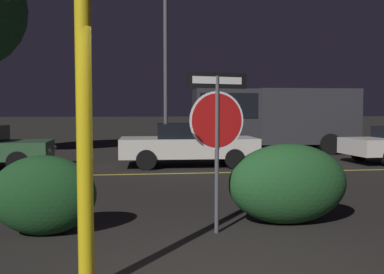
{
  "coord_description": "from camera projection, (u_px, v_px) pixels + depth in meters",
  "views": [
    {
      "loc": [
        -0.8,
        -3.8,
        1.73
      ],
      "look_at": [
        0.19,
        3.9,
        1.26
      ],
      "focal_mm": 40.0,
      "sensor_mm": 36.0,
      "label": 1
    }
  ],
  "objects": [
    {
      "name": "hedge_bush_2",
      "position": [
        288.0,
        184.0,
        6.54
      ],
      "size": [
        1.85,
        0.92,
        1.23
      ],
      "primitive_type": "ellipsoid",
      "color": "#1E4C23",
      "rests_on": "ground_plane"
    },
    {
      "name": "road_center_stripe",
      "position": [
        166.0,
        174.0,
        11.79
      ],
      "size": [
        34.23,
        0.12,
        0.01
      ],
      "primitive_type": "cube",
      "color": "gold",
      "rests_on": "ground_plane"
    },
    {
      "name": "yellow_pole_left",
      "position": [
        84.0,
        137.0,
        3.98
      ],
      "size": [
        0.15,
        0.15,
        2.98
      ],
      "primitive_type": "cylinder",
      "color": "yellow",
      "rests_on": "ground_plane"
    },
    {
      "name": "passing_car_2",
      "position": [
        187.0,
        144.0,
        13.48
      ],
      "size": [
        4.38,
        2.03,
        1.34
      ],
      "rotation": [
        0.0,
        0.0,
        -1.6
      ],
      "color": "silver",
      "rests_on": "ground_plane"
    },
    {
      "name": "hedge_bush_1",
      "position": [
        44.0,
        195.0,
        5.94
      ],
      "size": [
        1.45,
        0.75,
        1.12
      ],
      "primitive_type": "ellipsoid",
      "color": "#19421E",
      "rests_on": "ground_plane"
    },
    {
      "name": "stop_sign",
      "position": [
        217.0,
        120.0,
        5.97
      ],
      "size": [
        0.89,
        0.23,
        2.26
      ],
      "rotation": [
        0.0,
        0.0,
        0.23
      ],
      "color": "#4C4C51",
      "rests_on": "ground_plane"
    },
    {
      "name": "delivery_truck",
      "position": [
        268.0,
        116.0,
        17.8
      ],
      "size": [
        6.7,
        2.75,
        2.62
      ],
      "rotation": [
        0.0,
        0.0,
        1.54
      ],
      "color": "#2D2D33",
      "rests_on": "ground_plane"
    },
    {
      "name": "street_lamp",
      "position": [
        166.0,
        36.0,
        16.41
      ],
      "size": [
        0.37,
        0.37,
        7.88
      ],
      "color": "#4C4C51",
      "rests_on": "ground_plane"
    }
  ]
}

